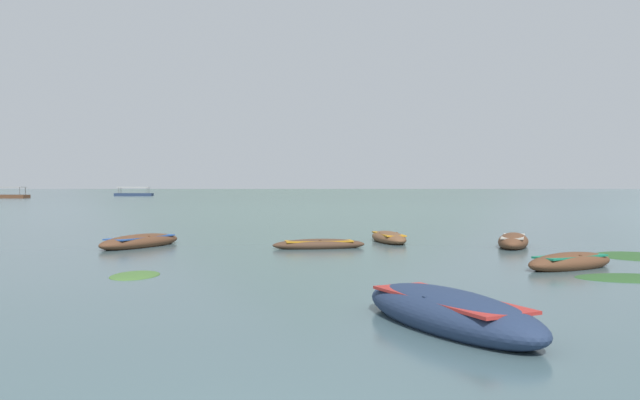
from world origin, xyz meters
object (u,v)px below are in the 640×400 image
rowboat_5 (446,312)px  rowboat_8 (511,241)px  rowboat_4 (568,262)px  rowboat_3 (317,245)px  ferry_0 (6,196)px  ferry_1 (131,194)px  rowboat_10 (138,242)px  rowboat_2 (386,238)px

rowboat_5 → rowboat_8: (5.19, 13.61, -0.03)m
rowboat_4 → rowboat_5: bearing=-123.6°
rowboat_3 → rowboat_5: bearing=-81.0°
rowboat_3 → rowboat_5: (2.06, -12.96, 0.09)m
ferry_0 → ferry_1: 38.35m
ferry_0 → rowboat_8: bearing=-56.4°
rowboat_8 → rowboat_10: size_ratio=0.87×
rowboat_2 → rowboat_8: 4.92m
rowboat_3 → ferry_0: bearing=120.7°
rowboat_4 → rowboat_2: bearing=115.4°
rowboat_2 → rowboat_3: size_ratio=1.06×
rowboat_2 → rowboat_10: rowboat_10 is taller
ferry_1 → ferry_0: bearing=-114.2°
rowboat_10 → rowboat_8: bearing=-0.2°
rowboat_4 → rowboat_5: (-4.80, -7.24, 0.06)m
rowboat_8 → rowboat_5: bearing=-110.9°
rowboat_5 → rowboat_4: bearing=56.4°
rowboat_4 → ferry_1: bearing=110.5°
rowboat_4 → ferry_0: ferry_0 is taller
rowboat_10 → ferry_0: size_ratio=0.52×
rowboat_4 → ferry_0: bearing=122.0°
rowboat_2 → rowboat_4: size_ratio=1.16×
rowboat_4 → rowboat_10: 14.99m
rowboat_5 → rowboat_3: bearing=99.0°
rowboat_5 → ferry_1: ferry_1 is taller
rowboat_3 → ferry_0: 126.64m
rowboat_5 → rowboat_8: rowboat_5 is taller
rowboat_10 → ferry_0: (-58.06, 108.15, 0.26)m
ferry_0 → ferry_1: (15.72, 34.98, -0.00)m
rowboat_5 → rowboat_8: size_ratio=1.19×
rowboat_8 → rowboat_10: bearing=179.8°
rowboat_2 → ferry_0: ferry_0 is taller
rowboat_5 → ferry_0: size_ratio=0.53×
rowboat_4 → rowboat_8: 6.38m
rowboat_10 → ferry_1: ferry_1 is taller
rowboat_4 → rowboat_8: rowboat_8 is taller
rowboat_10 → ferry_0: ferry_0 is taller
ferry_0 → ferry_1: size_ratio=0.83×
rowboat_3 → rowboat_10: size_ratio=0.83×
rowboat_4 → rowboat_10: (-13.55, 6.41, 0.01)m
ferry_1 → rowboat_8: bearing=-68.5°
rowboat_8 → ferry_0: (-71.99, 108.19, 0.25)m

